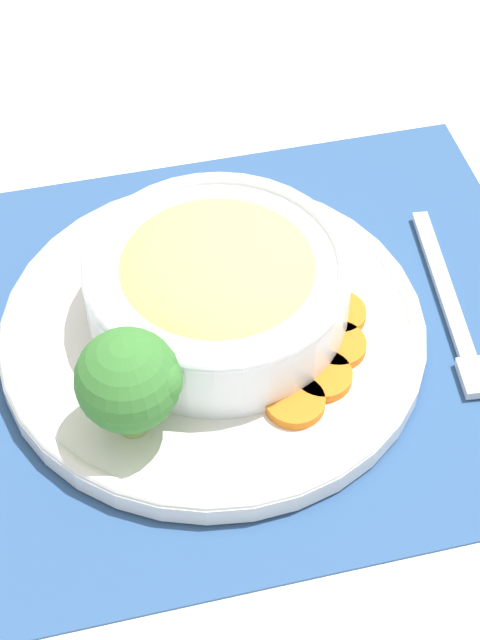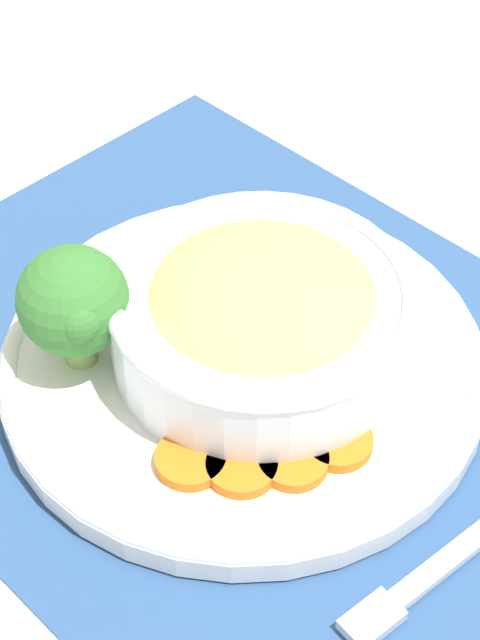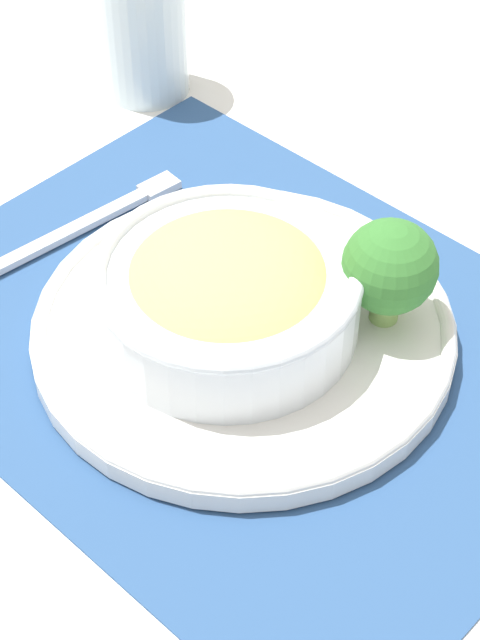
# 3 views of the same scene
# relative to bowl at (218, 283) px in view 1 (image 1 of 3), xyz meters

# --- Properties ---
(ground_plane) EXTENTS (4.00, 4.00, 0.00)m
(ground_plane) POSITION_rel_bowl_xyz_m (0.01, 0.01, -0.05)
(ground_plane) COLOR white
(placemat) EXTENTS (0.52, 0.42, 0.00)m
(placemat) POSITION_rel_bowl_xyz_m (0.01, 0.01, -0.05)
(placemat) COLOR #2D5184
(placemat) RESTS_ON ground_plane
(plate) EXTENTS (0.30, 0.30, 0.02)m
(plate) POSITION_rel_bowl_xyz_m (0.01, 0.01, -0.04)
(plate) COLOR white
(plate) RESTS_ON placemat
(bowl) EXTENTS (0.19, 0.19, 0.07)m
(bowl) POSITION_rel_bowl_xyz_m (0.00, 0.00, 0.00)
(bowl) COLOR silver
(bowl) RESTS_ON plate
(broccoli_floret) EXTENTS (0.07, 0.07, 0.08)m
(broccoli_floret) POSITION_rel_bowl_xyz_m (0.07, 0.09, 0.02)
(broccoli_floret) COLOR #84AD5B
(broccoli_floret) RESTS_ON plate
(carrot_slice_near) EXTENTS (0.04, 0.04, 0.01)m
(carrot_slice_near) POSITION_rel_bowl_xyz_m (-0.04, 0.09, -0.03)
(carrot_slice_near) COLOR orange
(carrot_slice_near) RESTS_ON plate
(carrot_slice_middle) EXTENTS (0.04, 0.04, 0.01)m
(carrot_slice_middle) POSITION_rel_bowl_xyz_m (-0.06, 0.07, -0.03)
(carrot_slice_middle) COLOR orange
(carrot_slice_middle) RESTS_ON plate
(carrot_slice_far) EXTENTS (0.04, 0.04, 0.01)m
(carrot_slice_far) POSITION_rel_bowl_xyz_m (-0.08, 0.05, -0.03)
(carrot_slice_far) COLOR orange
(carrot_slice_far) RESTS_ON plate
(carrot_slice_extra) EXTENTS (0.04, 0.04, 0.01)m
(carrot_slice_extra) POSITION_rel_bowl_xyz_m (-0.08, 0.02, -0.03)
(carrot_slice_extra) COLOR orange
(carrot_slice_extra) RESTS_ON plate
(fork) EXTENTS (0.03, 0.18, 0.01)m
(fork) POSITION_rel_bowl_xyz_m (-0.17, 0.02, -0.05)
(fork) COLOR silver
(fork) RESTS_ON placemat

